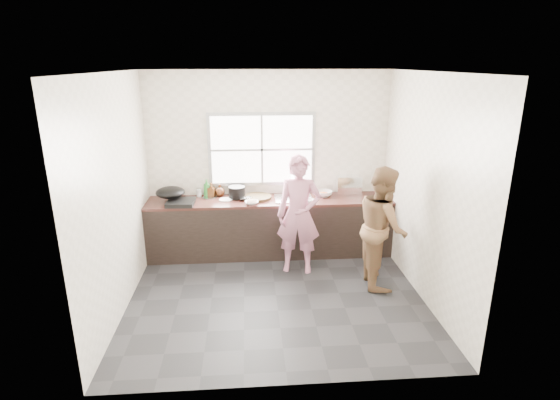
{
  "coord_description": "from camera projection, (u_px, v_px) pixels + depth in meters",
  "views": [
    {
      "loc": [
        -0.32,
        -4.85,
        2.81
      ],
      "look_at": [
        0.1,
        0.65,
        1.05
      ],
      "focal_mm": 28.0,
      "sensor_mm": 36.0,
      "label": 1
    }
  ],
  "objects": [
    {
      "name": "plate_food",
      "position": [
        226.0,
        200.0,
        6.41
      ],
      "size": [
        0.23,
        0.23,
        0.02
      ],
      "primitive_type": "cylinder",
      "rotation": [
        0.0,
        0.0,
        0.23
      ],
      "color": "white",
      "rests_on": "countertop"
    },
    {
      "name": "countertop",
      "position": [
        270.0,
        201.0,
        6.45
      ],
      "size": [
        3.6,
        0.64,
        0.04
      ],
      "primitive_type": "cube",
      "color": "#3B1D18",
      "rests_on": "cabinet"
    },
    {
      "name": "cutting_board",
      "position": [
        257.0,
        197.0,
        6.47
      ],
      "size": [
        0.52,
        0.52,
        0.04
      ],
      "primitive_type": "cylinder",
      "rotation": [
        0.0,
        0.0,
        0.29
      ],
      "color": "#2F2312",
      "rests_on": "countertop"
    },
    {
      "name": "glass_jar",
      "position": [
        199.0,
        193.0,
        6.57
      ],
      "size": [
        0.09,
        0.09,
        0.11
      ],
      "primitive_type": "cylinder",
      "rotation": [
        0.0,
        0.0,
        0.15
      ],
      "color": "silver",
      "rests_on": "countertop"
    },
    {
      "name": "pot_lid_right",
      "position": [
        210.0,
        197.0,
        6.53
      ],
      "size": [
        0.29,
        0.29,
        0.01
      ],
      "primitive_type": "cylinder",
      "rotation": [
        0.0,
        0.0,
        -0.36
      ],
      "color": "#AAACB1",
      "rests_on": "countertop"
    },
    {
      "name": "bowl_crabs",
      "position": [
        324.0,
        194.0,
        6.59
      ],
      "size": [
        0.22,
        0.22,
        0.07
      ],
      "primitive_type": "imported",
      "rotation": [
        0.0,
        0.0,
        0.04
      ],
      "color": "silver",
      "rests_on": "countertop"
    },
    {
      "name": "burner",
      "position": [
        181.0,
        202.0,
        6.21
      ],
      "size": [
        0.39,
        0.39,
        0.06
      ],
      "primitive_type": "cube",
      "rotation": [
        0.0,
        0.0,
        -0.03
      ],
      "color": "black",
      "rests_on": "countertop"
    },
    {
      "name": "wall_right",
      "position": [
        426.0,
        189.0,
        5.2
      ],
      "size": [
        0.01,
        3.2,
        2.7
      ],
      "primitive_type": "cube",
      "color": "beige",
      "rests_on": "ground"
    },
    {
      "name": "bowl_mince",
      "position": [
        252.0,
        203.0,
        6.22
      ],
      "size": [
        0.2,
        0.2,
        0.05
      ],
      "primitive_type": "imported",
      "rotation": [
        0.0,
        0.0,
        0.03
      ],
      "color": "white",
      "rests_on": "countertop"
    },
    {
      "name": "cleaver",
      "position": [
        245.0,
        198.0,
        6.38
      ],
      "size": [
        0.21,
        0.15,
        0.01
      ],
      "primitive_type": "cube",
      "rotation": [
        0.0,
        0.0,
        0.36
      ],
      "color": "#B6BABD",
      "rests_on": "cutting_board"
    },
    {
      "name": "bowl_held",
      "position": [
        308.0,
        201.0,
        6.28
      ],
      "size": [
        0.25,
        0.25,
        0.07
      ],
      "primitive_type": "imported",
      "rotation": [
        0.0,
        0.0,
        0.15
      ],
      "color": "silver",
      "rests_on": "countertop"
    },
    {
      "name": "ceiling",
      "position": [
        275.0,
        71.0,
        4.66
      ],
      "size": [
        3.6,
        3.2,
        0.01
      ],
      "primitive_type": "cube",
      "color": "silver",
      "rests_on": "wall_back"
    },
    {
      "name": "bottle_green",
      "position": [
        207.0,
        188.0,
        6.56
      ],
      "size": [
        0.11,
        0.11,
        0.26
      ],
      "primitive_type": "imported",
      "rotation": [
        0.0,
        0.0,
        -0.09
      ],
      "color": "#287B2B",
      "rests_on": "countertop"
    },
    {
      "name": "wall_front",
      "position": [
        289.0,
        249.0,
        3.55
      ],
      "size": [
        3.6,
        0.01,
        2.7
      ],
      "primitive_type": "cube",
      "color": "beige",
      "rests_on": "ground"
    },
    {
      "name": "dish_rack",
      "position": [
        348.0,
        184.0,
        6.71
      ],
      "size": [
        0.38,
        0.27,
        0.28
      ],
      "primitive_type": "cube",
      "rotation": [
        0.0,
        0.0,
        0.02
      ],
      "color": "white",
      "rests_on": "countertop"
    },
    {
      "name": "cabinet",
      "position": [
        270.0,
        228.0,
        6.58
      ],
      "size": [
        3.6,
        0.62,
        0.82
      ],
      "primitive_type": "cube",
      "color": "black",
      "rests_on": "floor"
    },
    {
      "name": "woman",
      "position": [
        299.0,
        219.0,
        5.93
      ],
      "size": [
        0.62,
        0.47,
        1.53
      ],
      "primitive_type": "imported",
      "rotation": [
        0.0,
        0.0,
        -0.19
      ],
      "color": "#C97896",
      "rests_on": "floor"
    },
    {
      "name": "pot_lid_left",
      "position": [
        181.0,
        201.0,
        6.34
      ],
      "size": [
        0.28,
        0.28,
        0.01
      ],
      "primitive_type": "cylinder",
      "rotation": [
        0.0,
        0.0,
        -0.1
      ],
      "color": "silver",
      "rests_on": "countertop"
    },
    {
      "name": "wok",
      "position": [
        170.0,
        192.0,
        6.3
      ],
      "size": [
        0.53,
        0.53,
        0.16
      ],
      "primitive_type": "ellipsoid",
      "rotation": [
        0.0,
        0.0,
        -0.33
      ],
      "color": "black",
      "rests_on": "burner"
    },
    {
      "name": "wall_left",
      "position": [
        117.0,
        196.0,
        4.94
      ],
      "size": [
        0.01,
        3.2,
        2.7
      ],
      "primitive_type": "cube",
      "color": "beige",
      "rests_on": "ground"
    },
    {
      "name": "sink",
      "position": [
        293.0,
        198.0,
        6.47
      ],
      "size": [
        0.55,
        0.45,
        0.02
      ],
      "primitive_type": "cube",
      "color": "silver",
      "rests_on": "countertop"
    },
    {
      "name": "wall_back",
      "position": [
        269.0,
        162.0,
        6.6
      ],
      "size": [
        3.6,
        0.01,
        2.7
      ],
      "primitive_type": "cube",
      "color": "silver",
      "rests_on": "ground"
    },
    {
      "name": "window_glazing",
      "position": [
        262.0,
        150.0,
        6.49
      ],
      "size": [
        1.5,
        0.01,
        1.0
      ],
      "primitive_type": "cube",
      "color": "white",
      "rests_on": "window_frame"
    },
    {
      "name": "window_frame",
      "position": [
        262.0,
        149.0,
        6.52
      ],
      "size": [
        1.6,
        0.05,
        1.1
      ],
      "primitive_type": "cube",
      "color": "#9EA0A5",
      "rests_on": "wall_back"
    },
    {
      "name": "black_pot",
      "position": [
        237.0,
        192.0,
        6.48
      ],
      "size": [
        0.25,
        0.25,
        0.18
      ],
      "primitive_type": "cylinder",
      "rotation": [
        0.0,
        0.0,
        0.03
      ],
      "color": "black",
      "rests_on": "countertop"
    },
    {
      "name": "bottle_brown_tall",
      "position": [
        211.0,
        190.0,
        6.56
      ],
      "size": [
        0.11,
        0.11,
        0.19
      ],
      "primitive_type": "imported",
      "rotation": [
        0.0,
        0.0,
        -0.29
      ],
      "color": "#502D14",
      "rests_on": "countertop"
    },
    {
      "name": "bottle_brown_short",
      "position": [
        220.0,
        191.0,
        6.59
      ],
      "size": [
        0.15,
        0.15,
        0.17
      ],
      "primitive_type": "imported",
      "rotation": [
        0.0,
        0.0,
        0.15
      ],
      "color": "#482412",
      "rests_on": "countertop"
    },
    {
      "name": "floor",
      "position": [
        276.0,
        296.0,
        5.48
      ],
      "size": [
        3.6,
        3.2,
        0.01
      ],
      "primitive_type": "cube",
      "color": "#242427",
      "rests_on": "ground"
    },
    {
      "name": "faucet",
      "position": [
        292.0,
        185.0,
        6.62
      ],
      "size": [
        0.02,
        0.02,
        0.3
      ],
      "primitive_type": "cylinder",
      "color": "silver",
      "rests_on": "countertop"
    },
    {
      "name": "person_side",
      "position": [
        382.0,
        227.0,
        5.58
      ],
      "size": [
        0.64,
        0.8,
        1.57
      ],
      "primitive_type": "imported",
      "rotation": [
        0.0,
        0.0,
        1.52
      ],
      "color": "brown",
      "rests_on": "floor"
    }
  ]
}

